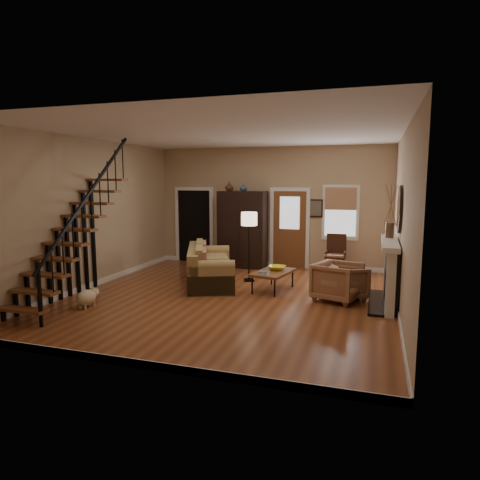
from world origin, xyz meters
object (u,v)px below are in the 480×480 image
(armoire, at_px, (243,229))
(armchair_right, at_px, (346,282))
(sofa, at_px, (210,266))
(floor_lamp, at_px, (249,247))
(coffee_table, at_px, (273,281))
(side_chair, at_px, (335,255))
(armchair_left, at_px, (338,282))

(armoire, distance_m, armchair_right, 3.92)
(sofa, relative_size, floor_lamp, 1.39)
(sofa, xyz_separation_m, coffee_table, (1.52, -0.13, -0.21))
(sofa, distance_m, coffee_table, 1.54)
(coffee_table, relative_size, armchair_right, 1.47)
(armoire, distance_m, side_chair, 2.61)
(armchair_right, distance_m, side_chair, 2.30)
(coffee_table, xyz_separation_m, side_chair, (1.14, 2.09, 0.30))
(side_chair, bearing_deg, armchair_left, -83.75)
(coffee_table, height_order, armchair_right, armchair_right)
(armoire, relative_size, sofa, 0.92)
(sofa, distance_m, side_chair, 3.30)
(armoire, height_order, floor_lamp, armoire)
(armoire, xyz_separation_m, coffee_table, (1.41, -2.29, -0.84))
(coffee_table, distance_m, floor_lamp, 1.20)
(armoire, height_order, side_chair, armoire)
(sofa, xyz_separation_m, armchair_right, (3.09, -0.30, -0.08))
(armchair_left, height_order, floor_lamp, floor_lamp)
(floor_lamp, bearing_deg, armoire, 112.41)
(armoire, relative_size, coffee_table, 1.87)
(coffee_table, relative_size, floor_lamp, 0.68)
(armchair_left, xyz_separation_m, floor_lamp, (-2.17, 1.09, 0.44))
(sofa, distance_m, floor_lamp, 1.03)
(armchair_left, xyz_separation_m, side_chair, (-0.27, 2.48, 0.12))
(coffee_table, xyz_separation_m, floor_lamp, (-0.76, 0.70, 0.61))
(sofa, xyz_separation_m, armchair_left, (2.93, -0.52, -0.04))
(sofa, relative_size, armchair_right, 3.00)
(sofa, relative_size, coffee_table, 2.05)
(armchair_right, height_order, floor_lamp, floor_lamp)
(armoire, distance_m, coffee_table, 2.82)
(armchair_right, distance_m, floor_lamp, 2.52)
(side_chair, bearing_deg, armoire, 175.52)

